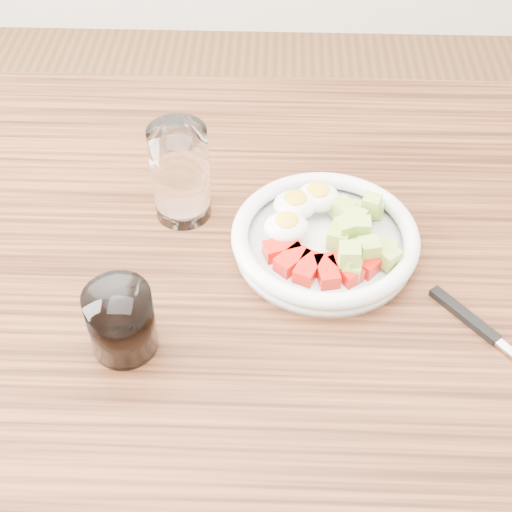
# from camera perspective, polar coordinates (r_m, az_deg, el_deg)

# --- Properties ---
(dining_table) EXTENTS (1.50, 0.90, 0.77)m
(dining_table) POSITION_cam_1_polar(r_m,az_deg,el_deg) (0.95, 0.59, -5.92)
(dining_table) COLOR brown
(dining_table) RESTS_ON ground
(bowl) EXTENTS (0.24, 0.24, 0.06)m
(bowl) POSITION_cam_1_polar(r_m,az_deg,el_deg) (0.89, 5.53, 1.55)
(bowl) COLOR white
(bowl) RESTS_ON dining_table
(fork) EXTENTS (0.14, 0.16, 0.01)m
(fork) POSITION_cam_1_polar(r_m,az_deg,el_deg) (0.85, 17.68, -5.62)
(fork) COLOR black
(fork) RESTS_ON dining_table
(water_glass) EXTENTS (0.07, 0.07, 0.13)m
(water_glass) POSITION_cam_1_polar(r_m,az_deg,el_deg) (0.92, -6.07, 6.58)
(water_glass) COLOR white
(water_glass) RESTS_ON dining_table
(coffee_glass) EXTENTS (0.07, 0.07, 0.08)m
(coffee_glass) POSITION_cam_1_polar(r_m,az_deg,el_deg) (0.79, -10.73, -5.16)
(coffee_glass) COLOR white
(coffee_glass) RESTS_ON dining_table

